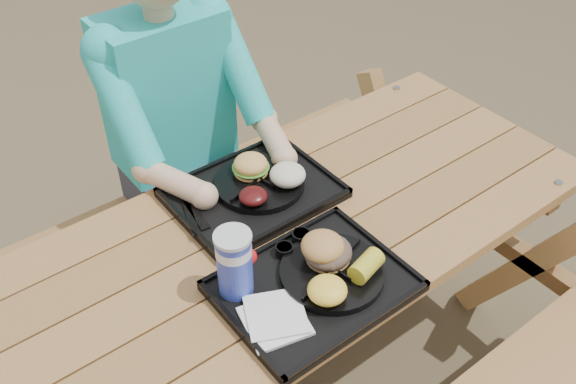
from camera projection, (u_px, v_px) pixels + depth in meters
ground at (288, 384)px, 2.23m from camera, size 60.00×60.00×0.00m
picnic_table at (288, 316)px, 1.99m from camera, size 1.80×1.49×0.75m
tray_near at (313, 287)px, 1.57m from camera, size 0.45×0.35×0.02m
tray_far at (253, 194)px, 1.84m from camera, size 0.45×0.35×0.02m
plate_near at (332, 272)px, 1.58m from camera, size 0.26×0.26×0.02m
plate_far at (260, 183)px, 1.84m from camera, size 0.26×0.26×0.02m
napkin_stack at (275, 320)px, 1.47m from camera, size 0.17×0.17×0.02m
soda_cup at (235, 265)px, 1.50m from camera, size 0.08×0.08×0.17m
condiment_bbq at (284, 250)px, 1.63m from camera, size 0.05×0.05×0.03m
condiment_mustard at (301, 237)px, 1.67m from camera, size 0.05×0.05×0.03m
sandwich at (329, 242)px, 1.56m from camera, size 0.11×0.11×0.12m
mac_cheese at (327, 290)px, 1.49m from camera, size 0.09×0.09×0.05m
corn_cob at (366, 266)px, 1.55m from camera, size 0.11×0.11×0.05m
cutlery_far at (195, 213)px, 1.76m from camera, size 0.05×0.15×0.01m
burger at (250, 160)px, 1.83m from camera, size 0.10×0.10×0.09m
baked_beans at (253, 196)px, 1.76m from camera, size 0.08×0.08×0.04m
potato_salad at (288, 175)px, 1.81m from camera, size 0.10×0.10×0.06m
diner at (178, 150)px, 2.20m from camera, size 0.48×0.84×1.28m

